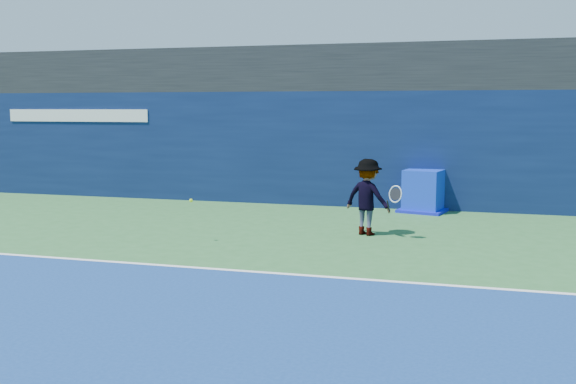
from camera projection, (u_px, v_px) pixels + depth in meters
The scene contains 7 objects.
ground at pixel (119, 332), 7.45m from camera, with size 80.00×80.00×0.00m, color #2D6431.
baseline at pixel (215, 269), 10.32m from camera, with size 24.00×0.10×0.01m, color white.
stadium_band at pixel (325, 71), 17.98m from camera, with size 36.00×3.00×1.20m, color black.
back_wall_assembly at pixel (317, 148), 17.30m from camera, with size 36.00×1.03×3.00m.
equipment_cart at pixel (424, 192), 16.00m from camera, with size 1.32×1.32×1.05m.
tennis_player at pixel (368, 197), 13.04m from camera, with size 1.31×0.92×1.56m.
tennis_ball at pixel (191, 201), 12.31m from camera, with size 0.07×0.07×0.07m.
Camera 1 is at (3.78, -6.41, 2.60)m, focal length 40.00 mm.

